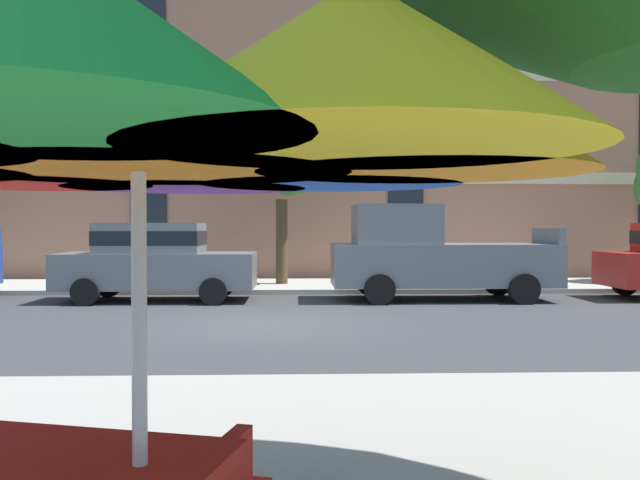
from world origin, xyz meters
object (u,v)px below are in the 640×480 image
street_tree_middle (285,156)px  pickup_gray (432,256)px  sedan_gray (156,259)px  patio_umbrella (138,110)px

street_tree_middle → pickup_gray: bearing=-41.6°
pickup_gray → street_tree_middle: 5.31m
sedan_gray → patio_umbrella: patio_umbrella is taller
pickup_gray → street_tree_middle: (-3.46, 3.07, 2.61)m
sedan_gray → street_tree_middle: 5.01m
street_tree_middle → patio_umbrella: bearing=-91.1°
pickup_gray → street_tree_middle: bearing=138.4°
pickup_gray → patio_umbrella: patio_umbrella is taller
pickup_gray → street_tree_middle: street_tree_middle is taller
pickup_gray → patio_umbrella: bearing=-106.4°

